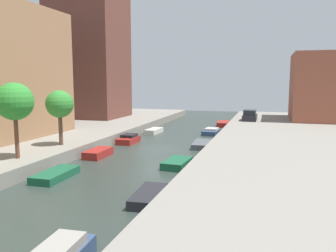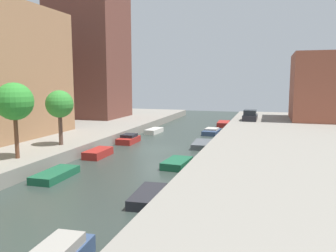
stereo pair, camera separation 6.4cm
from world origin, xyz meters
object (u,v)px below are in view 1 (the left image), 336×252
low_block_right (330,87)px  moored_boat_left_3 (129,139)px  moored_boat_right_4 (212,132)px  moored_boat_right_5 (223,124)px  moored_boat_left_1 (56,175)px  parked_car (250,116)px  apartment_tower_far (89,56)px  moored_boat_left_2 (98,153)px  street_tree_1 (14,102)px  street_tree_2 (60,105)px  moored_boat_right_2 (177,163)px  moored_boat_right_3 (202,144)px  moored_boat_right_1 (149,196)px  moored_boat_left_4 (154,131)px

low_block_right → moored_boat_left_3: low_block_right is taller
moored_boat_right_4 → moored_boat_right_5: 7.71m
moored_boat_left_1 → parked_car: bearing=69.4°
moored_boat_left_3 → moored_boat_right_5: 17.76m
low_block_right → moored_boat_left_1: low_block_right is taller
moored_boat_left_1 → moored_boat_right_5: size_ratio=0.96×
apartment_tower_far → moored_boat_left_1: (12.58, -26.97, -9.89)m
low_block_right → moored_boat_left_3: 29.74m
moored_boat_left_2 → moored_boat_left_3: moored_boat_left_3 is taller
street_tree_1 → parked_car: (14.48, 28.53, -3.38)m
street_tree_2 → moored_boat_right_2: 11.28m
street_tree_2 → moored_boat_right_4: (10.39, 15.71, -4.13)m
low_block_right → moored_boat_right_3: bearing=-126.1°
moored_boat_left_1 → moored_boat_right_1: (7.37, -2.20, 0.01)m
moored_boat_left_2 → moored_boat_left_4: bearing=88.9°
apartment_tower_far → moored_boat_right_1: apartment_tower_far is taller
moored_boat_left_3 → moored_boat_right_4: (7.37, 8.26, -0.07)m
moored_boat_right_1 → moored_boat_right_3: (-0.07, 15.59, -0.00)m
apartment_tower_far → parked_car: bearing=5.4°
street_tree_2 → low_block_right: bearing=47.1°
moored_boat_right_2 → apartment_tower_far: bearing=132.0°
moored_boat_left_3 → moored_boat_right_4: bearing=48.3°
moored_boat_right_2 → moored_boat_right_5: 24.02m
street_tree_2 → moored_boat_right_2: street_tree_2 is taller
moored_boat_right_2 → parked_car: bearing=80.4°
moored_boat_right_5 → moored_boat_left_1: bearing=-104.0°
moored_boat_left_3 → moored_boat_right_2: (7.43, -8.05, -0.12)m
low_block_right → street_tree_2: (-24.93, -26.86, -1.16)m
moored_boat_left_1 → moored_boat_right_1: 7.69m
street_tree_1 → moored_boat_right_4: bearing=63.6°
street_tree_2 → moored_boat_left_4: 15.44m
moored_boat_right_2 → moored_boat_right_5: size_ratio=0.81×
parked_car → moored_boat_right_1: bearing=-96.6°
moored_boat_right_4 → apartment_tower_far: bearing=164.6°
moored_boat_right_3 → moored_boat_right_4: (-0.42, 8.21, 0.06)m
parked_car → moored_boat_right_2: parked_car is taller
moored_boat_left_3 → moored_boat_right_5: (7.79, 15.96, -0.05)m
street_tree_2 → moored_boat_left_1: size_ratio=1.26×
street_tree_2 → moored_boat_right_1: bearing=-36.7°
street_tree_2 → parked_car: street_tree_2 is taller
moored_boat_left_1 → moored_boat_right_1: size_ratio=1.06×
moored_boat_right_4 → moored_boat_right_3: bearing=-87.1°
parked_car → moored_boat_right_2: 24.27m
apartment_tower_far → street_tree_1: 28.32m
street_tree_2 → parked_car: bearing=58.1°
moored_boat_left_3 → moored_boat_right_1: (7.85, -15.54, -0.12)m
moored_boat_right_3 → street_tree_2: bearing=-145.2°
moored_boat_left_1 → moored_boat_right_4: size_ratio=1.06×
apartment_tower_far → moored_boat_right_1: size_ratio=5.24×
moored_boat_left_4 → moored_boat_right_3: 10.17m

